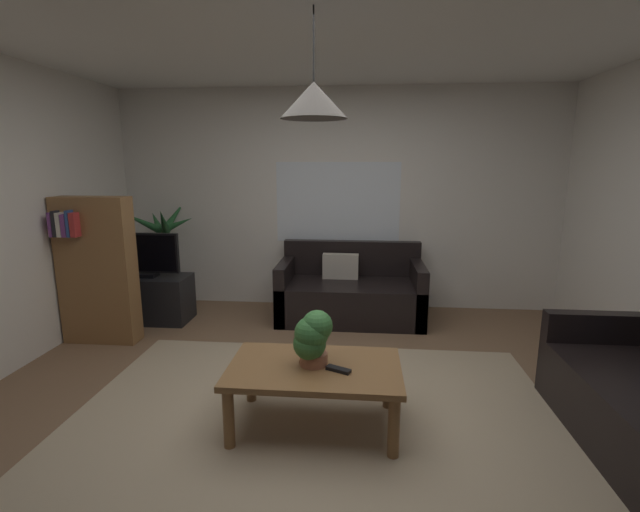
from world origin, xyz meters
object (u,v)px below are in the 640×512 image
bookshelf_corner (97,269)px  potted_palm_corner (165,263)px  couch_under_window (350,294)px  tv (144,255)px  pendant_lamp (314,100)px  coffee_table (315,375)px  book_on_table_0 (310,359)px  remote_on_table_0 (338,369)px  potted_plant_on_table (313,337)px  tv_stand (149,298)px

bookshelf_corner → potted_palm_corner: bearing=79.9°
couch_under_window → tv: (-2.20, -0.30, 0.47)m
tv → pendant_lamp: (2.02, -1.82, 1.31)m
potted_palm_corner → pendant_lamp: pendant_lamp is taller
tv → bookshelf_corner: size_ratio=0.54×
coffee_table → pendant_lamp: bearing=-104.0°
tv → bookshelf_corner: 0.60m
book_on_table_0 → potted_palm_corner: potted_palm_corner is taller
book_on_table_0 → remote_on_table_0: size_ratio=0.83×
potted_plant_on_table → tv_stand: bearing=137.4°
potted_plant_on_table → tv: bearing=137.7°
book_on_table_0 → potted_plant_on_table: 0.20m
potted_palm_corner → potted_plant_on_table: bearing=-49.1°
coffee_table → remote_on_table_0: (0.16, -0.06, 0.07)m
potted_plant_on_table → bookshelf_corner: bookshelf_corner is taller
bookshelf_corner → pendant_lamp: 2.86m
coffee_table → remote_on_table_0: size_ratio=6.92×
book_on_table_0 → remote_on_table_0: 0.24m
potted_palm_corner → remote_on_table_0: bearing=-47.5°
tv → pendant_lamp: 3.02m
coffee_table → remote_on_table_0: remote_on_table_0 is taller
book_on_table_0 → tv_stand: size_ratio=0.15×
couch_under_window → coffee_table: couch_under_window is taller
couch_under_window → bookshelf_corner: 2.58m
pendant_lamp → potted_plant_on_table: bearing=-170.1°
potted_plant_on_table → pendant_lamp: (0.01, 0.00, 1.43)m
couch_under_window → remote_on_table_0: couch_under_window is taller
couch_under_window → potted_palm_corner: size_ratio=1.22×
potted_plant_on_table → potted_palm_corner: bearing=130.9°
coffee_table → tv: (-2.02, 1.82, 0.38)m
coffee_table → bookshelf_corner: 2.56m
coffee_table → tv_stand: bearing=137.6°
remote_on_table_0 → tv_stand: bearing=74.3°
book_on_table_0 → bookshelf_corner: (-2.17, 1.17, 0.28)m
potted_plant_on_table → pendant_lamp: size_ratio=0.62×
coffee_table → remote_on_table_0: 0.18m
tv → potted_palm_corner: size_ratio=0.59×
remote_on_table_0 → potted_palm_corner: size_ratio=0.12×
potted_palm_corner → book_on_table_0: bearing=-48.5°
couch_under_window → tv: 2.27m
couch_under_window → bookshelf_corner: size_ratio=1.12×
coffee_table → pendant_lamp: size_ratio=1.85×
bookshelf_corner → tv: bearing=72.1°
book_on_table_0 → pendant_lamp: 1.62m
couch_under_window → potted_palm_corner: (-2.20, 0.19, 0.26)m
couch_under_window → remote_on_table_0: size_ratio=9.81×
tv_stand → pendant_lamp: pendant_lamp is taller
coffee_table → remote_on_table_0: bearing=-21.7°
tv → potted_palm_corner: (0.00, 0.49, -0.21)m
couch_under_window → remote_on_table_0: 2.19m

